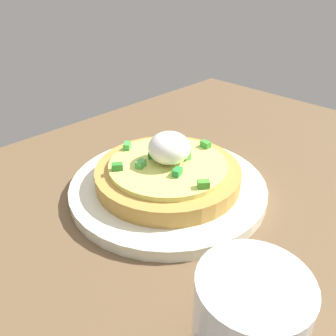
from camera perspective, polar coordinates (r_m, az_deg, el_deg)
dining_table at (r=34.81cm, az=9.71°, el=-17.58°), size 95.49×79.71×2.30cm
plate at (r=42.84cm, az=-0.00°, el=-3.10°), size 24.07×24.07×1.40cm
pizza at (r=41.61cm, az=0.02°, el=-0.40°), size 17.60×17.60×6.43cm
cup_near at (r=24.94cm, az=12.74°, el=-25.33°), size 6.94×6.94×9.19cm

